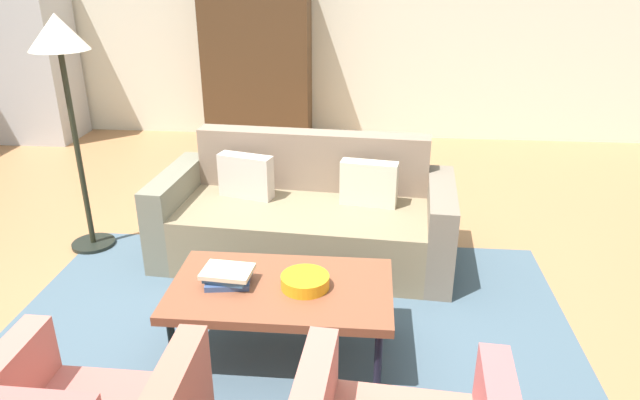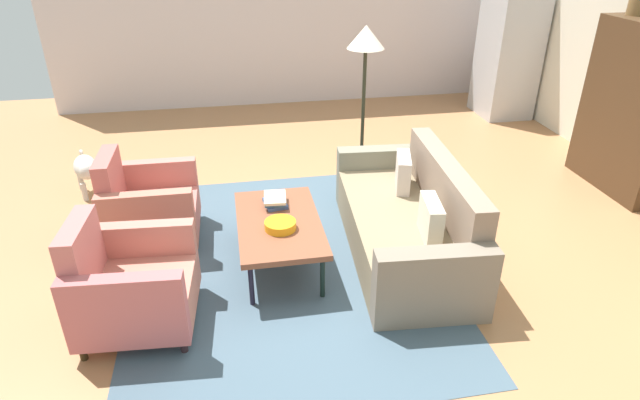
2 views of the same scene
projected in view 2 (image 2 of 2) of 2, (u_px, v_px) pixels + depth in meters
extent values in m
plane|color=#AC774C|center=(348.00, 240.00, 5.01)|extent=(10.64, 10.64, 0.00)
cube|color=silver|center=(286.00, 14.00, 8.21)|extent=(0.12, 7.24, 2.80)
cube|color=#475D6C|center=(286.00, 262.00, 4.69)|extent=(3.40, 2.60, 0.01)
cube|color=#867557|center=(401.00, 231.00, 4.76)|extent=(1.80, 1.03, 0.42)
cube|color=gray|center=(443.00, 207.00, 4.69)|extent=(1.75, 0.31, 0.86)
cube|color=gray|center=(434.00, 287.00, 3.87)|extent=(0.25, 0.91, 0.62)
cube|color=slate|center=(380.00, 176.00, 5.55)|extent=(0.25, 0.91, 0.62)
cube|color=beige|center=(431.00, 220.00, 4.20)|extent=(0.41, 0.18, 0.32)
cube|color=beige|center=(403.00, 172.00, 4.99)|extent=(0.42, 0.22, 0.32)
cylinder|color=black|center=(302.00, 213.00, 5.10)|extent=(0.04, 0.04, 0.38)
cylinder|color=black|center=(323.00, 277.00, 4.18)|extent=(0.04, 0.04, 0.38)
cylinder|color=black|center=(244.00, 218.00, 5.01)|extent=(0.04, 0.04, 0.38)
cylinder|color=black|center=(251.00, 285.00, 4.09)|extent=(0.04, 0.04, 0.38)
cube|color=brown|center=(279.00, 223.00, 4.49)|extent=(1.20, 0.70, 0.05)
cylinder|color=black|center=(196.00, 214.00, 5.35)|extent=(0.05, 0.05, 0.10)
cylinder|color=#302A1F|center=(192.00, 251.00, 4.76)|extent=(0.05, 0.05, 0.10)
cylinder|color=#2A2722|center=(126.00, 220.00, 5.25)|extent=(0.05, 0.05, 0.10)
cylinder|color=#352115|center=(114.00, 258.00, 4.66)|extent=(0.05, 0.05, 0.10)
cube|color=#B8645B|center=(154.00, 216.00, 4.91)|extent=(0.57, 0.81, 0.30)
cube|color=#BE615A|center=(113.00, 196.00, 4.75)|extent=(0.56, 0.15, 0.78)
cube|color=#C46F62|center=(156.00, 188.00, 5.15)|extent=(0.13, 0.80, 0.56)
cube|color=#BC6C58|center=(148.00, 222.00, 4.55)|extent=(0.13, 0.80, 0.56)
cylinder|color=#2E261B|center=(194.00, 287.00, 4.29)|extent=(0.05, 0.05, 0.10)
cylinder|color=#2B1E22|center=(184.00, 346.00, 3.69)|extent=(0.05, 0.05, 0.10)
cylinder|color=#391E16|center=(108.00, 292.00, 4.23)|extent=(0.05, 0.05, 0.10)
cylinder|color=#322512|center=(83.00, 353.00, 3.63)|extent=(0.05, 0.05, 0.10)
cube|color=#C07462|center=(139.00, 296.00, 3.87)|extent=(0.62, 0.84, 0.30)
cube|color=#C16C68|center=(85.00, 272.00, 3.72)|extent=(0.57, 0.18, 0.78)
cube|color=#BB7264|center=(145.00, 255.00, 4.11)|extent=(0.18, 0.81, 0.56)
cube|color=#BD6363|center=(126.00, 312.00, 3.51)|extent=(0.18, 0.81, 0.56)
cylinder|color=orange|center=(280.00, 225.00, 4.35)|extent=(0.26, 0.26, 0.07)
cube|color=#395387|center=(275.00, 203.00, 4.73)|extent=(0.26, 0.21, 0.03)
cube|color=#365F89|center=(275.00, 200.00, 4.71)|extent=(0.25, 0.20, 0.03)
cube|color=beige|center=(275.00, 198.00, 4.70)|extent=(0.28, 0.21, 0.03)
cube|color=#48301C|center=(637.00, 110.00, 5.63)|extent=(1.20, 0.50, 1.80)
cube|color=#2F2D16|center=(638.00, 100.00, 5.93)|extent=(0.56, 0.01, 1.51)
cylinder|color=brown|center=(637.00, 5.00, 5.50)|extent=(0.17, 0.17, 0.21)
cube|color=#B7BABF|center=(508.00, 54.00, 7.88)|extent=(0.80, 0.70, 1.85)
cylinder|color=#99999E|center=(534.00, 47.00, 7.85)|extent=(0.02, 0.02, 0.70)
cylinder|color=black|center=(361.00, 174.00, 6.29)|extent=(0.32, 0.32, 0.03)
cylinder|color=black|center=(363.00, 114.00, 5.94)|extent=(0.04, 0.04, 1.45)
cone|color=beige|center=(366.00, 37.00, 5.55)|extent=(0.40, 0.40, 0.24)
cylinder|color=beige|center=(99.00, 189.00, 5.74)|extent=(0.06, 0.06, 0.20)
cylinder|color=beige|center=(85.00, 192.00, 5.68)|extent=(0.06, 0.06, 0.20)
cylinder|color=beige|center=(95.00, 179.00, 5.97)|extent=(0.06, 0.06, 0.20)
cylinder|color=beige|center=(81.00, 181.00, 5.91)|extent=(0.06, 0.06, 0.20)
ellipsoid|color=beige|center=(86.00, 167.00, 5.72)|extent=(0.47, 0.36, 0.24)
sphere|color=beige|center=(88.00, 171.00, 5.47)|extent=(0.17, 0.17, 0.17)
cylinder|color=beige|center=(82.00, 155.00, 5.92)|extent=(0.14, 0.08, 0.17)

